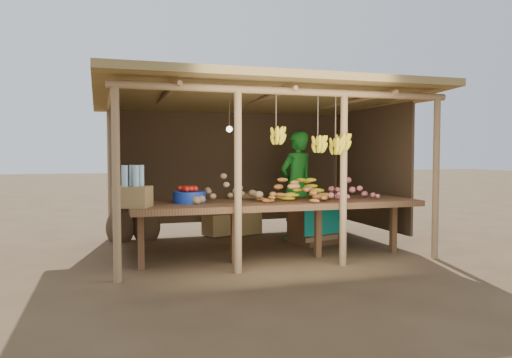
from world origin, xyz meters
name	(u,v)px	position (x,y,z in m)	size (l,w,h in m)	color
ground	(256,247)	(0.00, 0.00, 0.00)	(60.00, 60.00, 0.00)	brown
stall_structure	(255,122)	(0.02, 0.08, 1.92)	(4.70, 3.50, 2.43)	#9B7850
counter	(277,206)	(0.00, -0.95, 0.74)	(3.90, 1.05, 0.80)	brown
potato_heap	(229,188)	(-0.65, -0.85, 0.98)	(0.94, 0.56, 0.36)	#97754E
sweet_potato_heap	(293,188)	(0.17, -1.09, 0.98)	(0.85, 0.51, 0.35)	#B46C2E
onion_heap	(345,187)	(0.98, -1.01, 0.98)	(0.87, 0.52, 0.36)	#C86166
banana_pile	(305,187)	(0.46, -0.83, 0.97)	(0.64, 0.38, 0.35)	yellow
tomato_basin	(189,196)	(-1.17, -0.83, 0.89)	(0.42, 0.42, 0.22)	navy
bottle_box	(133,191)	(-1.90, -1.15, 0.99)	(0.49, 0.45, 0.50)	olive
vendor	(297,186)	(0.85, 0.46, 0.90)	(0.66, 0.43, 1.81)	#19741E
tarp_crate	(314,221)	(0.99, 0.05, 0.36)	(0.90, 0.84, 0.88)	brown
carton_stack	(237,217)	(0.02, 1.20, 0.32)	(1.06, 0.51, 0.73)	olive
burlap_sacks	(133,224)	(-1.75, 1.20, 0.27)	(0.89, 0.46, 0.63)	#483421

